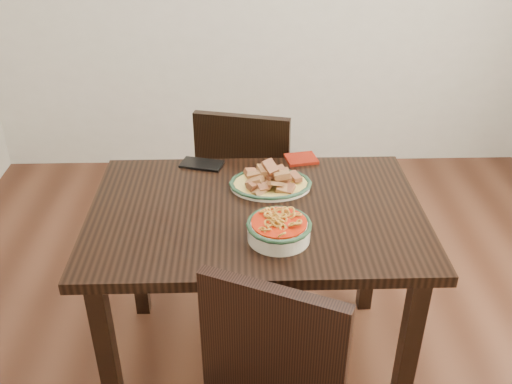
{
  "coord_description": "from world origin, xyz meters",
  "views": [
    {
      "loc": [
        -0.16,
        -1.78,
        1.84
      ],
      "look_at": [
        -0.11,
        -0.04,
        0.81
      ],
      "focal_mm": 40.0,
      "sensor_mm": 36.0,
      "label": 1
    }
  ],
  "objects_px": {
    "fish_plate": "(271,177)",
    "noodle_bowl": "(279,227)",
    "chair_far": "(248,183)",
    "smartphone": "(202,164)"
  },
  "relations": [
    {
      "from": "noodle_bowl",
      "to": "smartphone",
      "type": "xyz_separation_m",
      "value": [
        -0.28,
        0.52,
        -0.04
      ]
    },
    {
      "from": "chair_far",
      "to": "fish_plate",
      "type": "bearing_deg",
      "value": 113.3
    },
    {
      "from": "chair_far",
      "to": "noodle_bowl",
      "type": "xyz_separation_m",
      "value": [
        0.09,
        -0.81,
        0.29
      ]
    },
    {
      "from": "fish_plate",
      "to": "noodle_bowl",
      "type": "distance_m",
      "value": 0.34
    },
    {
      "from": "chair_far",
      "to": "noodle_bowl",
      "type": "relative_size",
      "value": 4.12
    },
    {
      "from": "chair_far",
      "to": "smartphone",
      "type": "relative_size",
      "value": 5.3
    },
    {
      "from": "fish_plate",
      "to": "chair_far",
      "type": "bearing_deg",
      "value": 99.91
    },
    {
      "from": "fish_plate",
      "to": "noodle_bowl",
      "type": "relative_size",
      "value": 1.41
    },
    {
      "from": "noodle_bowl",
      "to": "fish_plate",
      "type": "bearing_deg",
      "value": 91.7
    },
    {
      "from": "fish_plate",
      "to": "smartphone",
      "type": "relative_size",
      "value": 1.81
    },
    {
      "from": "noodle_bowl",
      "to": "smartphone",
      "type": "bearing_deg",
      "value": 118.26
    },
    {
      "from": "chair_far",
      "to": "noodle_bowl",
      "type": "height_order",
      "value": "chair_far"
    },
    {
      "from": "fish_plate",
      "to": "smartphone",
      "type": "bearing_deg",
      "value": 145.95
    },
    {
      "from": "fish_plate",
      "to": "smartphone",
      "type": "height_order",
      "value": "fish_plate"
    },
    {
      "from": "chair_far",
      "to": "noodle_bowl",
      "type": "distance_m",
      "value": 0.86
    }
  ]
}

